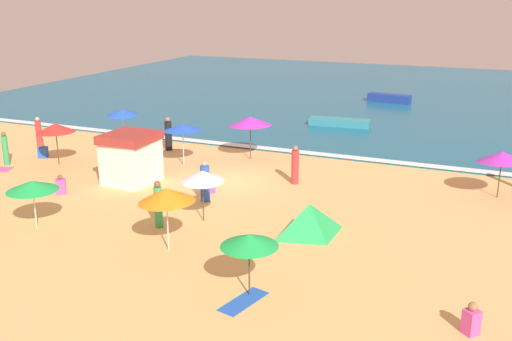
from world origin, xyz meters
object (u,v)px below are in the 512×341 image
beachgoer_9 (39,133)px  small_boat_1 (389,98)px  lifeguard_cabana (131,158)px  beachgoer_10 (168,135)px  beach_umbrella_4 (183,127)px  beach_umbrella_2 (166,195)px  beachgoer_5 (471,320)px  beach_umbrella_0 (32,186)px  beachgoer_8 (43,152)px  beachgoer_6 (295,166)px  beach_umbrella_7 (502,157)px  beachgoer_0 (158,205)px  small_boat_0 (339,122)px  beachgoer_1 (209,184)px  beach_umbrella_9 (122,112)px  beach_umbrella_6 (249,240)px  beach_umbrella_3 (250,121)px  beach_tent (309,219)px  beach_umbrella_8 (202,176)px  beachgoer_11 (205,183)px  beachgoer_7 (5,149)px  beach_umbrella_5 (55,128)px  beachgoer_2 (61,186)px

beachgoer_9 → small_boat_1: size_ratio=0.51×
lifeguard_cabana → beachgoer_10: (-1.54, 5.84, -0.32)m
lifeguard_cabana → beach_umbrella_4: (0.75, 3.56, 0.77)m
beach_umbrella_2 → beachgoer_5: beach_umbrella_2 is taller
beach_umbrella_0 → small_boat_1: 32.65m
beachgoer_8 → beachgoer_6: bearing=4.3°
beach_umbrella_2 → beach_umbrella_7: size_ratio=0.79×
beachgoer_0 → beachgoer_9: bearing=149.1°
beach_umbrella_4 → beachgoer_6: bearing=-6.4°
beachgoer_6 → small_boat_0: 12.68m
beach_umbrella_2 → beachgoer_1: size_ratio=2.42×
beach_umbrella_9 → beach_umbrella_6: bearing=-44.3°
beach_umbrella_4 → beach_umbrella_3: bearing=41.2°
beach_umbrella_3 → beachgoer_0: 10.34m
beachgoer_1 → beachgoer_8: size_ratio=1.19×
lifeguard_cabana → beach_tent: 10.05m
beachgoer_0 → beachgoer_6: beachgoer_0 is taller
beach_umbrella_6 → beach_umbrella_8: beach_umbrella_8 is taller
beach_umbrella_0 → small_boat_1: (7.28, 31.81, -1.25)m
beachgoer_8 → beachgoer_11: beachgoer_11 is taller
beach_umbrella_3 → beachgoer_7: bearing=-151.6°
beach_umbrella_6 → beachgoer_10: beach_umbrella_6 is taller
beach_umbrella_0 → beachgoer_9: beach_umbrella_0 is taller
beach_umbrella_9 → beachgoer_6: (12.03, -3.41, -0.97)m
beach_tent → small_boat_0: bearing=102.0°
beach_umbrella_5 → beachgoer_10: (3.75, 4.82, -1.06)m
lifeguard_cabana → beach_umbrella_5: bearing=169.1°
beachgoer_11 → beachgoer_0: bearing=-94.0°
beach_umbrella_7 → small_boat_1: (-8.83, 21.15, -1.42)m
beach_umbrella_9 → beachgoer_2: bearing=-71.9°
beachgoer_9 → beachgoer_5: bearing=-23.9°
beach_tent → beachgoer_0: (-5.49, -1.60, 0.31)m
beach_umbrella_0 → small_boat_1: beach_umbrella_0 is taller
beach_umbrella_6 → beach_umbrella_9: beach_umbrella_9 is taller
beach_umbrella_7 → beachgoer_7: size_ratio=1.66×
beachgoer_2 → small_boat_1: beachgoer_2 is taller
beachgoer_6 → beach_umbrella_8: bearing=-106.6°
beach_umbrella_2 → beachgoer_8: beach_umbrella_2 is taller
lifeguard_cabana → beachgoer_7: bearing=-179.2°
beachgoer_8 → beach_umbrella_7: bearing=6.8°
beach_umbrella_9 → beachgoer_5: bearing=-33.5°
lifeguard_cabana → beachgoer_5: bearing=-25.2°
beach_umbrella_0 → small_boat_0: 22.43m
beach_umbrella_6 → beach_umbrella_9: (-14.36, 14.00, 0.08)m
beach_umbrella_3 → beachgoer_10: beach_umbrella_3 is taller
lifeguard_cabana → beach_tent: bearing=-15.5°
beachgoer_8 → beachgoer_11: bearing=-13.4°
beachgoer_11 → beach_umbrella_3: bearing=97.5°
beach_umbrella_3 → beach_umbrella_9: bearing=178.1°
beach_umbrella_2 → small_boat_1: beach_umbrella_2 is taller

